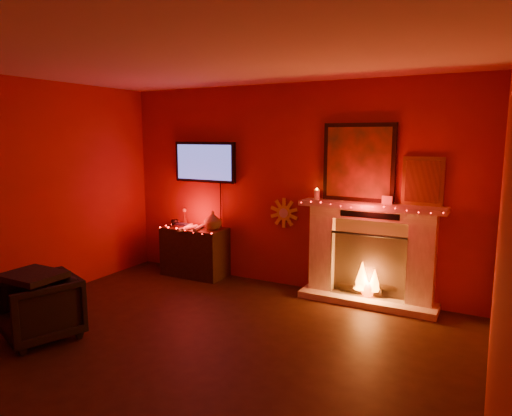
{
  "coord_description": "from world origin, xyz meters",
  "views": [
    {
      "loc": [
        2.47,
        -3.03,
        2.02
      ],
      "look_at": [
        -0.06,
        1.7,
        1.18
      ],
      "focal_mm": 32.0,
      "sensor_mm": 36.0,
      "label": 1
    }
  ],
  "objects": [
    {
      "name": "tv",
      "position": [
        -1.3,
        2.45,
        1.65
      ],
      "size": [
        1.0,
        0.07,
        1.24
      ],
      "color": "black",
      "rests_on": "room"
    },
    {
      "name": "console_table",
      "position": [
        -1.36,
        2.26,
        0.39
      ],
      "size": [
        0.93,
        0.59,
        0.97
      ],
      "color": "black",
      "rests_on": "floor"
    },
    {
      "name": "armchair",
      "position": [
        -1.5,
        -0.21,
        0.32
      ],
      "size": [
        0.88,
        0.9,
        0.64
      ],
      "primitive_type": "imported",
      "rotation": [
        0.0,
        0.0,
        -0.36
      ],
      "color": "black",
      "rests_on": "floor"
    },
    {
      "name": "room",
      "position": [
        0.0,
        0.0,
        1.35
      ],
      "size": [
        5.0,
        5.0,
        5.0
      ],
      "color": "black",
      "rests_on": "ground"
    },
    {
      "name": "fireplace",
      "position": [
        1.14,
        2.39,
        0.72
      ],
      "size": [
        1.72,
        0.4,
        2.18
      ],
      "color": "#F3E5CC",
      "rests_on": "floor"
    },
    {
      "name": "sunburst_clock",
      "position": [
        -0.05,
        2.48,
        1.0
      ],
      "size": [
        0.4,
        0.03,
        0.4
      ],
      "color": "gold",
      "rests_on": "room"
    }
  ]
}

